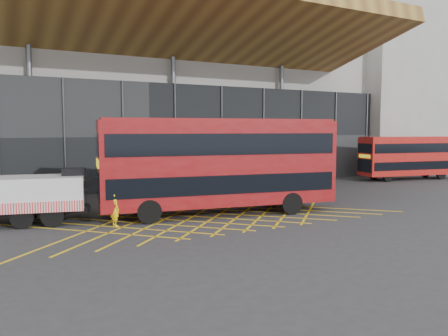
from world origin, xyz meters
TOP-DOWN VIEW (x-y plane):
  - ground_plane at (0.00, 0.00)m, footprint 120.00×120.00m
  - road_markings at (1.60, 0.00)m, footprint 19.96×7.16m
  - construction_building at (1.92, 18.40)m, footprint 55.00×23.97m
  - east_building at (32.00, 16.00)m, footprint 15.00×12.00m
  - bus_towed at (2.32, 0.77)m, footprint 12.81×5.01m
  - bus_second at (25.07, 7.05)m, footprint 9.77×3.87m
  - worker at (-3.39, 0.43)m, footprint 0.49×0.65m

SIDE VIEW (x-z plane):
  - ground_plane at x=0.00m, z-range 0.00..0.00m
  - road_markings at x=1.60m, z-range 0.00..0.01m
  - worker at x=-3.39m, z-range 0.00..1.62m
  - bus_second at x=25.07m, z-range 0.21..4.09m
  - bus_towed at x=2.32m, z-range 0.28..5.38m
  - construction_building at x=1.92m, z-range -0.02..17.98m
  - east_building at x=32.00m, z-range 0.00..20.00m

